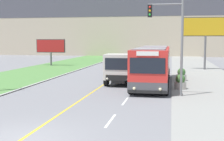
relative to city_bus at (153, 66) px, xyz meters
The scene contains 10 objects.
ground_plane 15.68m from the city_bus, 104.71° to the right, with size 300.00×300.00×0.00m, color slate.
lane_marking_centre 13.31m from the city_bus, 105.71° to the right, with size 2.88×140.00×0.01m.
apartment_block_background 47.50m from the city_bus, 94.91° to the left, with size 80.00×8.04×24.70m.
city_bus is the anchor object (origin of this frame).
dump_truck 2.57m from the city_bus, behind, with size 2.45×6.20×2.55m.
traffic_light_mast 6.00m from the city_bus, 73.92° to the right, with size 2.28×0.32×6.34m.
billboard_large 14.76m from the city_bus, 67.70° to the left, with size 5.73×0.24×6.35m.
billboard_small 21.97m from the city_bus, 133.89° to the left, with size 4.19×0.24×3.72m.
planter_round_near 3.38m from the city_bus, 47.76° to the right, with size 0.87×0.87×1.08m.
planter_round_second 3.50m from the city_bus, 44.68° to the left, with size 0.89×0.89×1.11m.
Camera 1 is at (5.45, -10.57, 3.74)m, focal length 50.00 mm.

